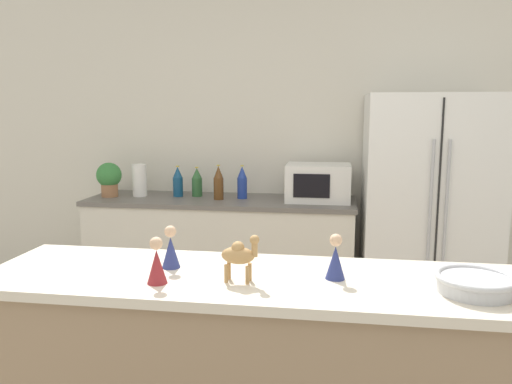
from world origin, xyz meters
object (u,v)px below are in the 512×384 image
(paper_towel_roll, at_px, (139,180))
(wise_man_figurine_purple, at_px, (335,260))
(refrigerator, at_px, (427,213))
(fruit_bowl, at_px, (475,283))
(wise_man_figurine_crimson, at_px, (171,250))
(back_bottle_1, at_px, (178,182))
(back_bottle_0, at_px, (242,183))
(back_bottle_2, at_px, (219,183))
(camel_figurine, at_px, (240,254))
(microwave, at_px, (318,183))
(wise_man_figurine_blue, at_px, (157,264))
(potted_plant, at_px, (109,178))
(back_bottle_3, at_px, (197,182))

(paper_towel_roll, bearing_deg, wise_man_figurine_purple, -53.10)
(refrigerator, height_order, fruit_bowl, refrigerator)
(wise_man_figurine_crimson, bearing_deg, fruit_bowl, -5.84)
(back_bottle_1, bearing_deg, wise_man_figurine_purple, -59.40)
(back_bottle_0, bearing_deg, refrigerator, -3.48)
(back_bottle_2, bearing_deg, camel_figurine, -75.08)
(microwave, distance_m, fruit_bowl, 2.21)
(paper_towel_roll, distance_m, fruit_bowl, 2.92)
(refrigerator, bearing_deg, wise_man_figurine_purple, -108.75)
(back_bottle_0, distance_m, wise_man_figurine_crimson, 2.04)
(refrigerator, relative_size, wise_man_figurine_crimson, 10.50)
(refrigerator, height_order, microwave, refrigerator)
(fruit_bowl, bearing_deg, back_bottle_2, 122.70)
(refrigerator, xyz_separation_m, back_bottle_1, (-1.91, 0.10, 0.17))
(back_bottle_1, xyz_separation_m, wise_man_figurine_purple, (1.24, -2.09, 0.04))
(fruit_bowl, bearing_deg, wise_man_figurine_blue, -176.29)
(potted_plant, height_order, fruit_bowl, potted_plant)
(potted_plant, height_order, microwave, microwave)
(refrigerator, relative_size, fruit_bowl, 6.69)
(potted_plant, xyz_separation_m, back_bottle_0, (1.07, 0.07, -0.03))
(wise_man_figurine_blue, bearing_deg, potted_plant, 118.66)
(paper_towel_roll, relative_size, back_bottle_1, 1.04)
(back_bottle_3, bearing_deg, fruit_bowl, -55.02)
(potted_plant, relative_size, wise_man_figurine_blue, 1.67)
(back_bottle_0, bearing_deg, back_bottle_2, -157.54)
(microwave, bearing_deg, fruit_bowl, -75.05)
(back_bottle_0, distance_m, wise_man_figurine_blue, 2.22)
(microwave, bearing_deg, back_bottle_0, 178.84)
(microwave, relative_size, camel_figurine, 2.83)
(refrigerator, height_order, camel_figurine, refrigerator)
(back_bottle_3, distance_m, wise_man_figurine_purple, 2.39)
(paper_towel_roll, bearing_deg, back_bottle_3, 8.42)
(back_bottle_3, distance_m, wise_man_figurine_crimson, 2.14)
(camel_figurine, relative_size, wise_man_figurine_crimson, 1.05)
(fruit_bowl, relative_size, wise_man_figurine_crimson, 1.57)
(microwave, bearing_deg, back_bottle_2, -175.55)
(paper_towel_roll, xyz_separation_m, back_bottle_1, (0.31, 0.03, -0.01))
(back_bottle_3, bearing_deg, paper_towel_roll, -171.58)
(back_bottle_2, xyz_separation_m, fruit_bowl, (1.33, -2.08, -0.01))
(paper_towel_roll, xyz_separation_m, fruit_bowl, (1.99, -2.13, -0.01))
(microwave, distance_m, wise_man_figurine_blue, 2.26)
(refrigerator, distance_m, back_bottle_0, 1.40)
(back_bottle_3, bearing_deg, back_bottle_0, -7.47)
(back_bottle_0, height_order, wise_man_figurine_blue, back_bottle_0)
(microwave, distance_m, back_bottle_2, 0.76)
(camel_figurine, xyz_separation_m, wise_man_figurine_blue, (-0.28, -0.06, -0.03))
(back_bottle_3, distance_m, camel_figurine, 2.34)
(back_bottle_2, relative_size, fruit_bowl, 1.06)
(back_bottle_0, distance_m, camel_figurine, 2.19)
(refrigerator, relative_size, wise_man_figurine_purple, 10.48)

